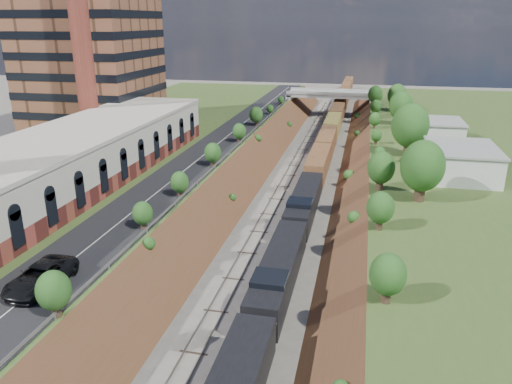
% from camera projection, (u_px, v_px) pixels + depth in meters
% --- Properties ---
extents(platform_left, '(44.00, 180.00, 5.00)m').
position_uv_depth(platform_left, '(121.00, 157.00, 90.53)').
color(platform_left, '#3B5824').
rests_on(platform_left, ground).
extents(embankment_left, '(10.00, 180.00, 10.00)m').
position_uv_depth(embankment_left, '(238.00, 178.00, 86.87)').
color(embankment_left, brown).
rests_on(embankment_left, ground).
extents(embankment_right, '(10.00, 180.00, 10.00)m').
position_uv_depth(embankment_right, '(367.00, 186.00, 82.38)').
color(embankment_right, brown).
rests_on(embankment_right, ground).
extents(rail_left_track, '(1.58, 180.00, 0.18)m').
position_uv_depth(rail_left_track, '(286.00, 180.00, 85.13)').
color(rail_left_track, gray).
rests_on(rail_left_track, ground).
extents(rail_right_track, '(1.58, 180.00, 0.18)m').
position_uv_depth(rail_right_track, '(316.00, 182.00, 84.07)').
color(rail_right_track, gray).
rests_on(rail_right_track, ground).
extents(road, '(8.00, 180.00, 0.10)m').
position_uv_depth(road, '(213.00, 148.00, 86.14)').
color(road, black).
rests_on(road, platform_left).
extents(guardrail, '(0.10, 171.00, 0.70)m').
position_uv_depth(guardrail, '(235.00, 147.00, 84.95)').
color(guardrail, '#99999E').
rests_on(guardrail, platform_left).
extents(commercial_building, '(14.30, 62.30, 7.00)m').
position_uv_depth(commercial_building, '(75.00, 157.00, 67.25)').
color(commercial_building, brown).
rests_on(commercial_building, platform_left).
extents(smokestack, '(3.20, 3.20, 40.00)m').
position_uv_depth(smokestack, '(80.00, 26.00, 80.11)').
color(smokestack, brown).
rests_on(smokestack, platform_left).
extents(overpass, '(24.50, 8.30, 7.40)m').
position_uv_depth(overpass, '(331.00, 99.00, 140.26)').
color(overpass, gray).
rests_on(overpass, ground).
extents(white_building_near, '(9.00, 12.00, 4.00)m').
position_uv_depth(white_building_near, '(461.00, 162.00, 70.17)').
color(white_building_near, silver).
rests_on(white_building_near, platform_right).
extents(white_building_far, '(8.00, 10.00, 3.60)m').
position_uv_depth(white_building_far, '(438.00, 131.00, 90.65)').
color(white_building_far, silver).
rests_on(white_building_far, platform_right).
extents(tree_right_large, '(5.25, 5.25, 7.61)m').
position_uv_depth(tree_right_large, '(423.00, 166.00, 59.64)').
color(tree_right_large, '#473323').
rests_on(tree_right_large, platform_right).
extents(tree_left_crest, '(2.45, 2.45, 3.55)m').
position_uv_depth(tree_left_crest, '(126.00, 228.00, 47.81)').
color(tree_left_crest, '#473323').
rests_on(tree_left_crest, platform_left).
extents(freight_train, '(3.16, 194.25, 4.69)m').
position_uv_depth(freight_train, '(332.00, 127.00, 114.65)').
color(freight_train, black).
rests_on(freight_train, ground).
extents(suv, '(3.38, 7.06, 1.94)m').
position_uv_depth(suv, '(40.00, 277.00, 40.81)').
color(suv, black).
rests_on(suv, road).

